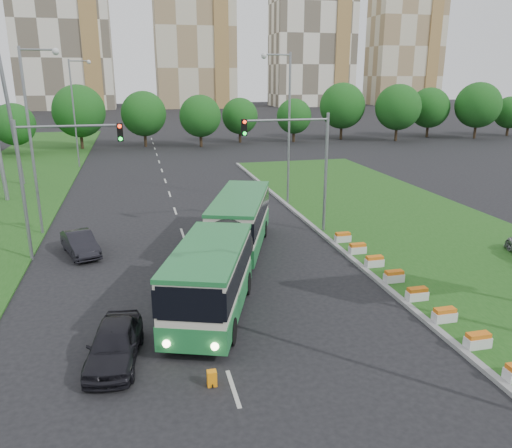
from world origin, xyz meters
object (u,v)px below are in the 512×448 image
object	(u,v)px
articulated_bus	(224,243)
pedestrian	(211,333)
traffic_mast_left	(51,167)
car_left_near	(114,344)
car_left_far	(80,243)
shopping_trolley	(212,378)
traffic_mast_median	(303,155)

from	to	relation	value
articulated_bus	pedestrian	world-z (taller)	articulated_bus
traffic_mast_left	articulated_bus	xyz separation A→B (m)	(8.87, -4.82, -3.58)
traffic_mast_left	car_left_near	bearing A→B (deg)	-74.46
car_left_far	shopping_trolley	size ratio (longest dim) A/B	7.46
articulated_bus	car_left_far	size ratio (longest dim) A/B	4.19
traffic_mast_left	car_left_near	xyz separation A→B (m)	(3.42, -12.30, -4.60)
traffic_mast_median	shopping_trolley	size ratio (longest dim) A/B	14.23
car_left_far	traffic_mast_left	bearing A→B (deg)	174.68
traffic_mast_median	shopping_trolley	world-z (taller)	traffic_mast_median
car_left_near	car_left_far	distance (m)	12.78
traffic_mast_median	car_left_near	xyz separation A→B (m)	(-11.74, -13.30, -4.60)
articulated_bus	car_left_far	world-z (taller)	articulated_bus
pedestrian	car_left_near	bearing A→B (deg)	68.78
car_left_far	shopping_trolley	world-z (taller)	car_left_far
traffic_mast_median	shopping_trolley	xyz separation A→B (m)	(-8.46, -15.65, -5.07)
car_left_far	pedestrian	size ratio (longest dim) A/B	2.50
traffic_mast_median	traffic_mast_left	world-z (taller)	same
traffic_mast_median	car_left_near	bearing A→B (deg)	-131.42
traffic_mast_median	traffic_mast_left	size ratio (longest dim) A/B	1.00
articulated_bus	car_left_near	distance (m)	9.31
car_left_near	pedestrian	world-z (taller)	pedestrian
articulated_bus	pedestrian	distance (m)	7.98
car_left_near	pedestrian	size ratio (longest dim) A/B	2.63
articulated_bus	car_left_far	xyz separation A→B (m)	(-7.79, 5.08, -1.08)
articulated_bus	shopping_trolley	size ratio (longest dim) A/B	31.29
traffic_mast_median	car_left_far	distance (m)	14.85
traffic_mast_left	pedestrian	distance (m)	15.05
car_left_far	pedestrian	world-z (taller)	pedestrian
pedestrian	shopping_trolley	world-z (taller)	pedestrian
articulated_bus	car_left_near	bearing A→B (deg)	-106.22
traffic_mast_left	pedestrian	xyz separation A→B (m)	(7.02, -12.53, -4.51)
articulated_bus	shopping_trolley	distance (m)	10.18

